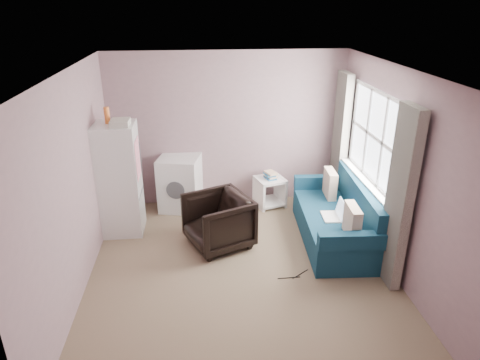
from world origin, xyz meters
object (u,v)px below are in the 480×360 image
object	(u,v)px
washing_machine	(180,182)
sofa	(339,220)
side_table	(270,190)
fridge	(120,179)
armchair	(218,219)

from	to	relation	value
washing_machine	sofa	world-z (taller)	washing_machine
side_table	sofa	world-z (taller)	sofa
fridge	washing_machine	world-z (taller)	fridge
fridge	side_table	distance (m)	2.44
fridge	washing_machine	size ratio (longest dim) A/B	2.10
fridge	armchair	bearing A→B (deg)	-22.25
sofa	washing_machine	bearing A→B (deg)	154.17
armchair	washing_machine	xyz separation A→B (m)	(-0.55, 1.24, 0.05)
fridge	sofa	distance (m)	3.18
side_table	washing_machine	bearing A→B (deg)	177.45
side_table	sofa	size ratio (longest dim) A/B	0.30
armchair	washing_machine	distance (m)	1.36
armchair	fridge	distance (m)	1.54
armchair	side_table	distance (m)	1.50
armchair	fridge	world-z (taller)	fridge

